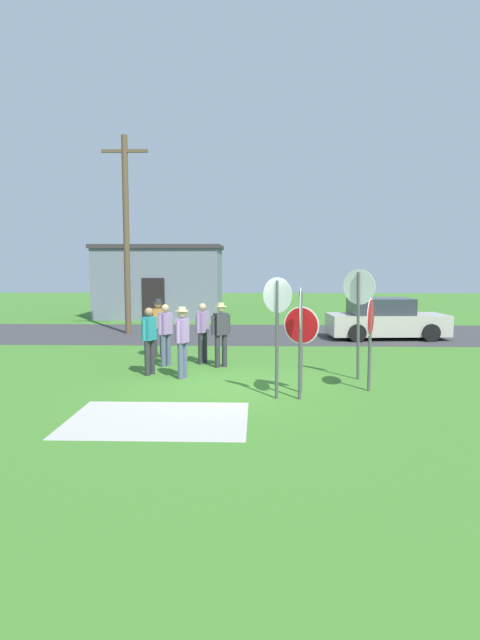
# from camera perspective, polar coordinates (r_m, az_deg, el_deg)

# --- Properties ---
(ground_plane) EXTENTS (80.00, 80.00, 0.00)m
(ground_plane) POSITION_cam_1_polar(r_m,az_deg,el_deg) (12.20, -1.36, -7.12)
(ground_plane) COLOR #3D7528
(street_asphalt) EXTENTS (60.00, 6.40, 0.01)m
(street_asphalt) POSITION_cam_1_polar(r_m,az_deg,el_deg) (21.36, 0.03, -1.47)
(street_asphalt) COLOR #38383A
(street_asphalt) RESTS_ON ground
(concrete_path) EXTENTS (3.20, 2.40, 0.01)m
(concrete_path) POSITION_cam_1_polar(r_m,az_deg,el_deg) (9.84, -8.73, -10.39)
(concrete_path) COLOR #ADAAA3
(concrete_path) RESTS_ON ground
(building_background) EXTENTS (6.46, 3.77, 3.74)m
(building_background) POSITION_cam_1_polar(r_m,az_deg,el_deg) (28.21, -8.52, 4.08)
(building_background) COLOR slate
(building_background) RESTS_ON ground
(utility_pole) EXTENTS (1.80, 0.24, 7.71)m
(utility_pole) POSITION_cam_1_polar(r_m,az_deg,el_deg) (21.74, -12.00, 9.19)
(utility_pole) COLOR brown
(utility_pole) RESTS_ON ground
(parked_car_on_street) EXTENTS (4.41, 2.23, 1.51)m
(parked_car_on_street) POSITION_cam_1_polar(r_m,az_deg,el_deg) (20.70, 15.17, -0.01)
(parked_car_on_street) COLOR #B7B2A3
(parked_car_on_street) RESTS_ON ground
(stop_sign_nearest) EXTENTS (0.31, 0.77, 2.03)m
(stop_sign_nearest) POSITION_cam_1_polar(r_m,az_deg,el_deg) (11.93, 13.70, -0.81)
(stop_sign_nearest) COLOR #474C4C
(stop_sign_nearest) RESTS_ON ground
(stop_sign_leaning_right) EXTENTS (0.12, 0.84, 2.29)m
(stop_sign_leaning_right) POSITION_cam_1_polar(r_m,az_deg,el_deg) (10.91, 6.43, -0.28)
(stop_sign_leaning_right) COLOR #474C4C
(stop_sign_leaning_right) RESTS_ON ground
(stop_sign_far_back) EXTENTS (0.68, 0.57, 2.65)m
(stop_sign_far_back) POSITION_cam_1_polar(r_m,az_deg,el_deg) (13.01, 12.51, 1.73)
(stop_sign_far_back) COLOR #474C4C
(stop_sign_far_back) RESTS_ON ground
(stop_sign_leaning_left) EXTENTS (0.72, 0.39, 1.87)m
(stop_sign_leaning_left) POSITION_cam_1_polar(r_m,az_deg,el_deg) (11.53, 6.53, -1.53)
(stop_sign_leaning_left) COLOR #474C4C
(stop_sign_leaning_left) RESTS_ON ground
(stop_sign_center_cluster) EXTENTS (0.57, 0.46, 2.50)m
(stop_sign_center_cluster) POSITION_cam_1_polar(r_m,az_deg,el_deg) (10.92, 3.98, 0.35)
(stop_sign_center_cluster) COLOR #474C4C
(stop_sign_center_cluster) RESTS_ON ground
(person_in_teal) EXTENTS (0.37, 0.51, 1.69)m
(person_in_teal) POSITION_cam_1_polar(r_m,az_deg,el_deg) (14.62, -7.93, -1.21)
(person_in_teal) COLOR #4C5670
(person_in_teal) RESTS_ON ground
(person_near_signs) EXTENTS (0.33, 0.54, 1.69)m
(person_near_signs) POSITION_cam_1_polar(r_m,az_deg,el_deg) (13.53, -9.62, -1.81)
(person_near_signs) COLOR #2D2D33
(person_near_signs) RESTS_ON ground
(person_in_dark_shirt) EXTENTS (0.35, 0.52, 1.69)m
(person_in_dark_shirt) POSITION_cam_1_polar(r_m,az_deg,el_deg) (14.89, -4.00, -1.04)
(person_in_dark_shirt) COLOR #2D2D33
(person_in_dark_shirt) RESTS_ON ground
(person_holding_notes) EXTENTS (0.49, 0.38, 1.74)m
(person_holding_notes) POSITION_cam_1_polar(r_m,az_deg,el_deg) (14.34, -2.05, -1.16)
(person_holding_notes) COLOR #2D2D33
(person_holding_notes) RESTS_ON ground
(person_on_left) EXTENTS (0.51, 0.36, 1.74)m
(person_on_left) POSITION_cam_1_polar(r_m,az_deg,el_deg) (16.04, -8.69, -0.47)
(person_on_left) COLOR #2D2D33
(person_on_left) RESTS_ON ground
(person_in_blue) EXTENTS (0.31, 0.55, 1.74)m
(person_in_blue) POSITION_cam_1_polar(r_m,az_deg,el_deg) (13.02, -6.16, -1.92)
(person_in_blue) COLOR #4C5670
(person_in_blue) RESTS_ON ground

